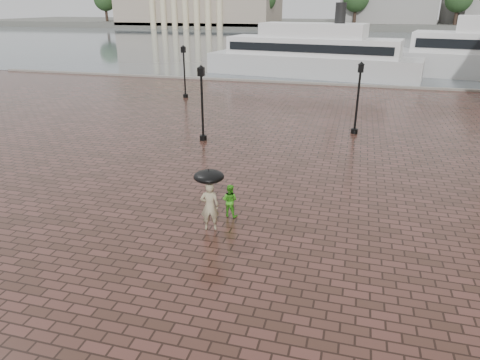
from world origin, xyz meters
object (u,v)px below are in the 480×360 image
object	(u,v)px
child_pedestrian	(230,200)
ferry_near	(312,55)
street_lamps	(241,88)
adult_pedestrian	(210,206)

from	to	relation	value
child_pedestrian	ferry_near	world-z (taller)	ferry_near
child_pedestrian	ferry_near	xyz separation A→B (m)	(-1.02, 37.21, 1.74)
street_lamps	ferry_near	size ratio (longest dim) A/B	0.62
adult_pedestrian	ferry_near	world-z (taller)	ferry_near
street_lamps	child_pedestrian	size ratio (longest dim) A/B	11.65
street_lamps	child_pedestrian	world-z (taller)	street_lamps
street_lamps	child_pedestrian	distance (m)	15.25
ferry_near	child_pedestrian	bearing A→B (deg)	-79.95
street_lamps	adult_pedestrian	size ratio (longest dim) A/B	8.24
street_lamps	adult_pedestrian	xyz separation A→B (m)	(3.10, -16.00, -1.39)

